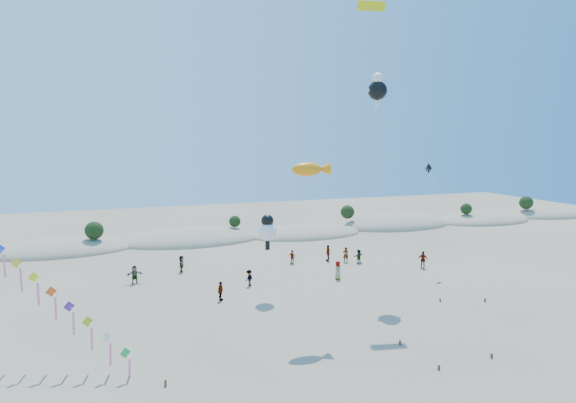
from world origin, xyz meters
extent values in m
ellipsoid|color=gray|center=(-16.00, 44.60, 0.00)|extent=(17.60, 9.68, 3.00)
ellipsoid|color=#1B3312|center=(-16.00, 44.60, 0.83)|extent=(14.08, 6.34, 0.70)
ellipsoid|color=gray|center=(0.00, 45.30, 0.00)|extent=(19.00, 10.45, 3.40)
ellipsoid|color=#1B3312|center=(0.00, 45.30, 0.94)|extent=(15.20, 6.84, 0.76)
ellipsoid|color=gray|center=(16.00, 43.90, 0.00)|extent=(16.40, 9.02, 2.80)
ellipsoid|color=#1B3312|center=(16.00, 43.90, 0.77)|extent=(13.12, 5.90, 0.66)
ellipsoid|color=gray|center=(32.00, 45.70, 0.00)|extent=(18.00, 9.90, 3.80)
ellipsoid|color=#1B3312|center=(32.00, 45.70, 1.04)|extent=(14.40, 6.48, 0.72)
ellipsoid|color=gray|center=(48.00, 44.50, 0.00)|extent=(16.80, 9.24, 3.00)
ellipsoid|color=#1B3312|center=(48.00, 44.50, 0.83)|extent=(13.44, 6.05, 0.67)
ellipsoid|color=gray|center=(64.00, 45.90, 0.00)|extent=(17.60, 9.68, 3.20)
ellipsoid|color=#1B3312|center=(64.00, 45.90, 0.88)|extent=(14.08, 6.34, 0.70)
sphere|color=black|center=(-12.00, 43.40, 2.48)|extent=(2.20, 2.20, 2.20)
sphere|color=black|center=(6.00, 45.40, 2.24)|extent=(1.60, 1.60, 1.60)
sphere|color=black|center=(24.00, 46.80, 2.44)|extent=(2.10, 2.10, 2.10)
sphere|color=black|center=(44.00, 44.10, 2.32)|extent=(1.80, 1.80, 1.80)
sphere|color=black|center=(58.00, 45.60, 2.52)|extent=(2.30, 2.30, 2.30)
cube|color=#3F2D1E|center=(-6.96, 6.96, 0.17)|extent=(0.12, 0.12, 0.35)
cube|color=green|center=(-8.98, 8.54, 1.56)|extent=(1.23, 0.48, 1.30)
cube|color=pink|center=(-8.80, 8.59, 0.46)|extent=(0.19, 0.45, 1.55)
cube|color=white|center=(-9.98, 9.32, 2.32)|extent=(1.23, 0.48, 1.30)
cube|color=pink|center=(-9.80, 9.37, 1.22)|extent=(0.19, 0.45, 1.55)
cube|color=#A9CC18|center=(-10.97, 10.10, 3.09)|extent=(1.23, 0.48, 1.30)
cube|color=pink|center=(-10.79, 10.15, 1.99)|extent=(0.19, 0.45, 1.55)
cube|color=#5D2596|center=(-11.97, 10.87, 3.85)|extent=(1.23, 0.48, 1.30)
cube|color=pink|center=(-11.79, 10.92, 2.75)|extent=(0.19, 0.45, 1.55)
cube|color=#FF5415|center=(-12.96, 11.65, 4.62)|extent=(1.23, 0.48, 1.30)
cube|color=pink|center=(-12.78, 11.70, 3.52)|extent=(0.19, 0.45, 1.55)
cube|color=#F8FF1A|center=(-13.96, 12.43, 5.38)|extent=(1.23, 0.48, 1.30)
cube|color=pink|center=(-13.78, 12.48, 4.28)|extent=(0.19, 0.45, 1.55)
cube|color=yellow|center=(-14.95, 13.21, 6.15)|extent=(1.23, 0.48, 1.30)
cube|color=pink|center=(-14.77, 13.26, 5.05)|extent=(0.19, 0.45, 1.55)
cube|color=pink|center=(-15.77, 14.04, 5.81)|extent=(0.19, 0.45, 1.55)
cube|color=#3F2D1E|center=(8.46, 3.50, 0.15)|extent=(0.10, 0.10, 0.30)
cylinder|color=silver|center=(6.08, 8.16, 5.71)|extent=(4.78, 9.35, 11.44)
ellipsoid|color=orange|center=(3.70, 12.82, 11.42)|extent=(2.26, 0.99, 0.99)
cone|color=orange|center=(4.97, 12.82, 11.42)|extent=(0.90, 0.90, 0.90)
cube|color=#3F2D1E|center=(8.22, 7.29, 0.15)|extent=(0.10, 0.10, 0.30)
cylinder|color=silver|center=(5.58, 13.63, 2.83)|extent=(5.30, 12.69, 5.69)
sphere|color=white|center=(2.94, 19.97, 5.66)|extent=(1.59, 1.59, 1.59)
sphere|color=black|center=(2.94, 19.97, 6.62)|extent=(1.06, 1.06, 1.06)
cube|color=black|center=(2.94, 19.97, 4.47)|extent=(0.35, 0.18, 0.80)
cube|color=#3F2D1E|center=(16.08, 13.51, 0.15)|extent=(0.10, 0.10, 0.30)
cylinder|color=silver|center=(14.77, 16.84, 8.95)|extent=(2.65, 6.69, 17.90)
sphere|color=black|center=(13.46, 20.17, 17.89)|extent=(1.72, 1.72, 1.72)
sphere|color=white|center=(13.46, 20.17, 18.92)|extent=(1.12, 1.12, 1.12)
cube|color=white|center=(13.46, 20.17, 16.63)|extent=(0.35, 0.18, 0.80)
cube|color=white|center=(12.76, 20.17, 17.89)|extent=(0.60, 0.15, 0.25)
cube|color=white|center=(14.16, 20.17, 17.89)|extent=(0.60, 0.15, 0.25)
cube|color=#3F2D1E|center=(12.51, 3.68, 0.15)|extent=(0.10, 0.10, 0.30)
cylinder|color=silver|center=(12.35, 11.52, 12.45)|extent=(0.34, 15.71, 24.91)
cube|color=yellow|center=(12.19, 19.37, 24.90)|extent=(2.47, 1.01, 0.87)
cube|color=black|center=(12.19, 19.39, 24.90)|extent=(2.39, 0.60, 0.19)
cube|color=#3F2D1E|center=(19.63, 12.27, 0.15)|extent=(0.10, 0.10, 0.30)
cylinder|color=silver|center=(20.49, 17.70, 5.27)|extent=(1.76, 10.87, 10.55)
cube|color=black|center=(21.36, 23.12, 10.54)|extent=(1.04, 0.30, 1.06)
imported|color=slate|center=(2.12, 23.19, 0.75)|extent=(1.10, 1.05, 1.50)
imported|color=slate|center=(-1.21, 20.02, 0.82)|extent=(0.89, 1.00, 1.63)
imported|color=slate|center=(8.60, 29.31, 0.76)|extent=(0.86, 0.91, 1.51)
imported|color=slate|center=(10.81, 22.37, 0.89)|extent=(0.92, 1.04, 1.78)
imported|color=slate|center=(14.44, 28.02, 0.85)|extent=(0.71, 0.57, 1.71)
imported|color=slate|center=(12.83, 29.20, 0.90)|extent=(0.64, 1.12, 1.80)
imported|color=slate|center=(-7.89, 27.51, 0.85)|extent=(1.60, 0.59, 1.69)
imported|color=slate|center=(15.58, 27.09, 0.78)|extent=(1.51, 0.94, 1.55)
imported|color=slate|center=(20.99, 23.04, 0.91)|extent=(1.08, 1.05, 1.82)
imported|color=slate|center=(-3.20, 30.09, 0.84)|extent=(0.58, 1.59, 1.69)
camera|label=1|loc=(-8.92, -18.86, 13.55)|focal=30.00mm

